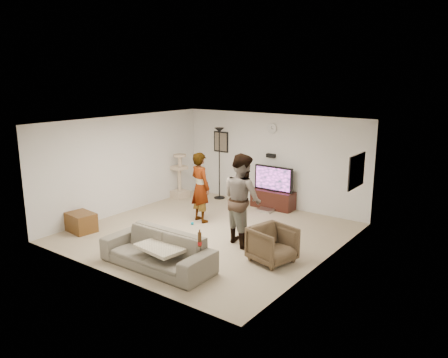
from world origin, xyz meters
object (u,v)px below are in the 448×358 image
Objects in this scene: cat_tree at (179,176)px; armchair at (273,245)px; person_right at (242,199)px; sofa at (157,250)px; floor_lamp at (219,164)px; beer_bottle at (200,240)px; person_left at (200,187)px; side_table at (81,222)px; tv at (274,178)px; tv_stand at (273,199)px.

cat_tree is 5.09m from armchair.
person_right is 0.87× the size of sofa.
floor_lamp is 0.92× the size of sofa.
person_right is 2.02m from beer_bottle.
cat_tree is at bearing 126.70° from sofa.
sofa is (1.04, -2.53, -0.53)m from person_left.
armchair is at bearing 14.39° from side_table.
side_table is at bearing -87.86° from cat_tree.
tv is 4.67m from beer_bottle.
cat_tree is 5.19× the size of beer_bottle.
person_right is (0.73, -2.56, 0.72)m from tv_stand.
person_left is at bearing -113.85° from tv_stand.
floor_lamp reaches higher than cat_tree.
person_right reaches higher than beer_bottle.
person_left is at bearing 51.64° from side_table.
person_right is at bearing 78.80° from armchair.
cat_tree is 5.49m from beer_bottle.
tv_stand is 2.25m from person_left.
person_left is 3.27m from beer_bottle.
person_left is 2.89m from armchair.
armchair is (2.64, -1.06, -0.50)m from person_left.
beer_bottle reaches higher than tv_stand.
tv_stand is at bearing 43.97° from armchair.
tv_stand is at bearing -97.65° from person_left.
sofa is (0.16, -4.51, -0.49)m from tv.
tv is at bearing 0.00° from tv_stand.
beer_bottle reaches higher than armchair.
tv is at bearing 43.97° from armchair.
cat_tree is (-2.73, -0.68, -0.17)m from tv.
sofa is 2.79m from side_table.
tv is 2.82m from cat_tree.
person_right is (0.73, -2.56, 0.15)m from tv.
tv_stand is 4.52m from sofa.
tv_stand is 0.52× the size of sofa.
floor_lamp reaches higher than tv.
tv_stand is 0.69× the size of person_left.
side_table is at bearing 118.36° from armchair.
person_right reaches higher than armchair.
person_right is at bearing 103.23° from beer_bottle.
armchair reaches higher than side_table.
tv is (0.00, 0.00, 0.57)m from tv_stand.
floor_lamp is 8.17× the size of beer_bottle.
floor_lamp is 1.22m from cat_tree.
tv reaches higher than armchair.
person_right is 7.70× the size of beer_bottle.
armchair is (1.60, 1.47, 0.02)m from sofa.
side_table is at bearing 49.52° from person_right.
cat_tree is (-2.73, -0.68, 0.41)m from tv_stand.
beer_bottle is at bearing -75.30° from tv_stand.
side_table is at bearing 174.74° from beer_bottle.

